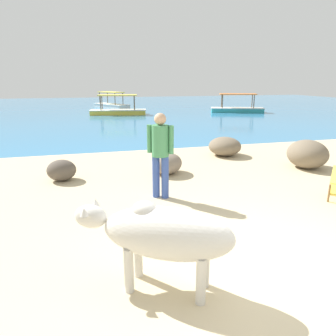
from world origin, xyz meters
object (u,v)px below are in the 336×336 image
object	(u,v)px
person_standing	(160,149)
boat_teal	(237,108)
cow	(163,234)
boat_white	(111,104)
boat_yellow	(118,110)

from	to	relation	value
person_standing	boat_teal	distance (m)	17.49
cow	boat_teal	size ratio (longest dim) A/B	0.44
cow	boat_white	xyz separation A→B (m)	(1.46, 23.44, -0.41)
boat_yellow	boat_teal	size ratio (longest dim) A/B	0.99
boat_yellow	boat_white	world-z (taller)	same
boat_teal	boat_yellow	bearing A→B (deg)	15.52
cow	boat_teal	xyz separation A→B (m)	(9.80, 17.54, -0.41)
boat_white	cow	bearing A→B (deg)	-33.57
person_standing	boat_teal	xyz separation A→B (m)	(9.18, 14.87, -0.70)
cow	boat_teal	world-z (taller)	boat_teal
cow	boat_yellow	distance (m)	18.24
cow	person_standing	xyz separation A→B (m)	(0.62, 2.66, 0.29)
cow	boat_teal	distance (m)	20.09
boat_white	boat_teal	world-z (taller)	same
cow	boat_white	size ratio (longest dim) A/B	0.45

